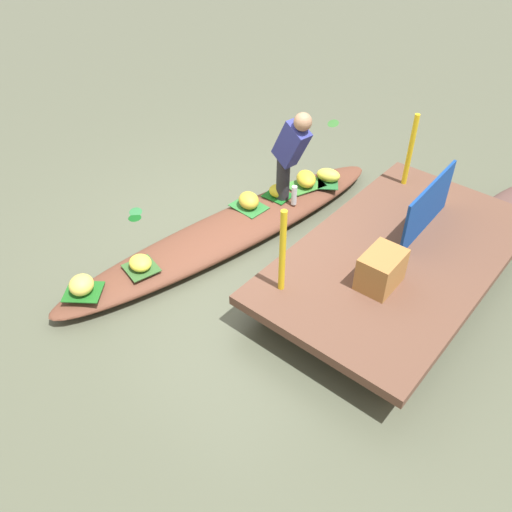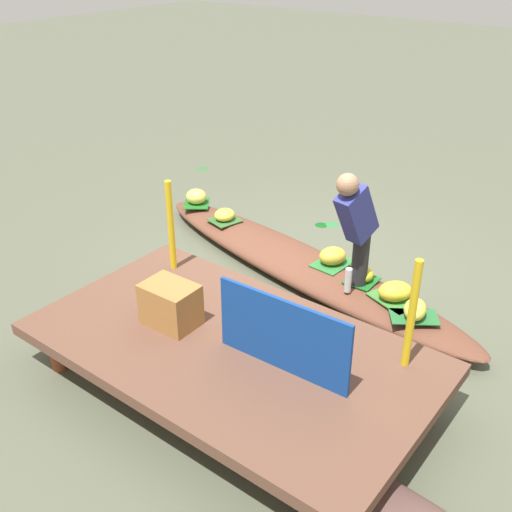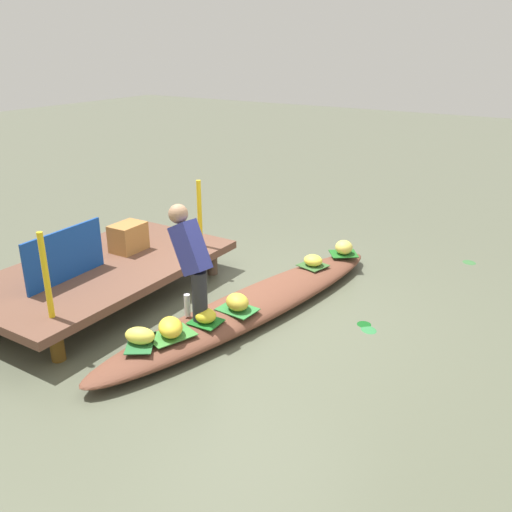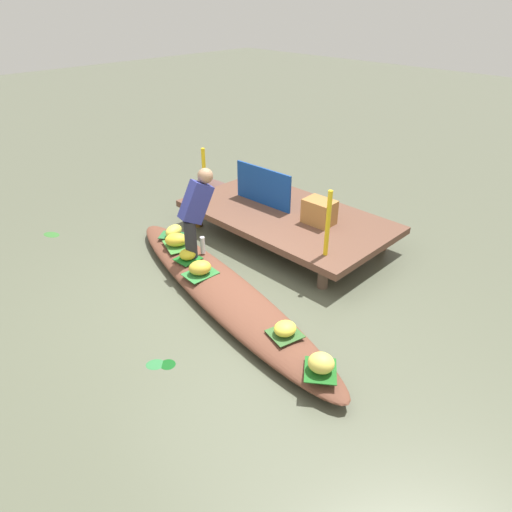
{
  "view_description": "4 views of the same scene",
  "coord_description": "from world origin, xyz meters",
  "views": [
    {
      "loc": [
        3.64,
        3.43,
        3.92
      ],
      "look_at": [
        0.32,
        0.65,
        0.28
      ],
      "focal_mm": 37.93,
      "sensor_mm": 36.0,
      "label": 1
    },
    {
      "loc": [
        -3.09,
        4.77,
        3.28
      ],
      "look_at": [
        0.24,
        0.45,
        0.33
      ],
      "focal_mm": 42.69,
      "sensor_mm": 36.0,
      "label": 2
    },
    {
      "loc": [
        -4.76,
        -3.06,
        2.96
      ],
      "look_at": [
        0.43,
        0.22,
        0.54
      ],
      "focal_mm": 38.5,
      "sensor_mm": 36.0,
      "label": 3
    },
    {
      "loc": [
        3.65,
        -3.09,
        3.4
      ],
      "look_at": [
        0.03,
        0.56,
        0.41
      ],
      "focal_mm": 32.47,
      "sensor_mm": 36.0,
      "label": 4
    }
  ],
  "objects": [
    {
      "name": "railing_post_west",
      "position": [
        -1.76,
        1.22,
        0.85
      ],
      "size": [
        0.06,
        0.06,
        0.89
      ],
      "primitive_type": "cylinder",
      "color": "yellow",
      "rests_on": "dock_platform"
    },
    {
      "name": "banana_bunch_4",
      "position": [
        -1.45,
        0.35,
        0.32
      ],
      "size": [
        0.28,
        0.35,
        0.16
      ],
      "primitive_type": "ellipsoid",
      "rotation": [
        0.0,
        0.0,
        5.02
      ],
      "color": "#E6D84B",
      "rests_on": "vendor_boat"
    },
    {
      "name": "drifting_plant_2",
      "position": [
        0.38,
        -1.28,
        0.0
      ],
      "size": [
        0.25,
        0.26,
        0.01
      ],
      "primitive_type": "ellipsoid",
      "rotation": [
        0.0,
        0.0,
        0.86
      ],
      "color": "#2B713A",
      "rests_on": "ground"
    },
    {
      "name": "railing_post_east",
      "position": [
        0.64,
        1.22,
        0.85
      ],
      "size": [
        0.06,
        0.06,
        0.89
      ],
      "primitive_type": "cylinder",
      "color": "yellow",
      "rests_on": "dock_platform"
    },
    {
      "name": "leaf_mat_5",
      "position": [
        -0.37,
        -0.04,
        0.24
      ],
      "size": [
        0.33,
        0.42,
        0.01
      ],
      "primitive_type": "cube",
      "rotation": [
        0.0,
        0.0,
        1.5
      ],
      "color": "#2C7433",
      "rests_on": "vendor_boat"
    },
    {
      "name": "leaf_mat_4",
      "position": [
        -1.45,
        0.35,
        0.24
      ],
      "size": [
        0.49,
        0.45,
        0.01
      ],
      "primitive_type": "cube",
      "rotation": [
        0.0,
        0.0,
        0.61
      ],
      "color": "#266532",
      "rests_on": "vendor_boat"
    },
    {
      "name": "banana_bunch_2",
      "position": [
        1.19,
        -0.17,
        0.31
      ],
      "size": [
        0.26,
        0.28,
        0.14
      ],
      "primitive_type": "ellipsoid",
      "rotation": [
        0.0,
        0.0,
        6.12
      ],
      "color": "yellow",
      "rests_on": "vendor_boat"
    },
    {
      "name": "dock_platform",
      "position": [
        -0.56,
        1.82,
        0.35
      ],
      "size": [
        3.2,
        1.8,
        0.41
      ],
      "color": "brown",
      "rests_on": "ground"
    },
    {
      "name": "market_banner",
      "position": [
        -1.06,
        1.82,
        0.71
      ],
      "size": [
        1.1,
        0.07,
        0.6
      ],
      "primitive_type": "cube",
      "rotation": [
        0.0,
        0.0,
        0.04
      ],
      "color": "navy",
      "rests_on": "dock_platform"
    },
    {
      "name": "banana_bunch_5",
      "position": [
        -0.37,
        -0.04,
        0.33
      ],
      "size": [
        0.35,
        0.37,
        0.18
      ],
      "primitive_type": "ellipsoid",
      "rotation": [
        0.0,
        0.0,
        4.19
      ],
      "color": "gold",
      "rests_on": "vendor_boat"
    },
    {
      "name": "banana_bunch_3",
      "position": [
        -1.19,
        0.2,
        0.33
      ],
      "size": [
        0.39,
        0.4,
        0.18
      ],
      "primitive_type": "ellipsoid",
      "rotation": [
        0.0,
        0.0,
        3.98
      ],
      "color": "yellow",
      "rests_on": "vendor_boat"
    },
    {
      "name": "banana_bunch_1",
      "position": [
        1.79,
        -0.34,
        0.33
      ],
      "size": [
        0.34,
        0.33,
        0.19
      ],
      "primitive_type": "ellipsoid",
      "rotation": [
        0.0,
        0.0,
        3.63
      ],
      "color": "#E9D358",
      "rests_on": "vendor_boat"
    },
    {
      "name": "water_bottle",
      "position": [
        -0.76,
        0.33,
        0.36
      ],
      "size": [
        0.07,
        0.07,
        0.25
      ],
      "primitive_type": "cylinder",
      "color": "silver",
      "rests_on": "vendor_boat"
    },
    {
      "name": "canal_water",
      "position": [
        0.0,
        0.0,
        0.0
      ],
      "size": [
        40.0,
        40.0,
        0.0
      ],
      "primitive_type": "plane",
      "color": "#545845",
      "rests_on": "ground"
    },
    {
      "name": "drifting_plant_0",
      "position": [
        0.47,
        -1.18,
        0.0
      ],
      "size": [
        0.21,
        0.21,
        0.01
      ],
      "primitive_type": "ellipsoid",
      "rotation": [
        0.0,
        0.0,
        0.37
      ],
      "color": "#0F4E17",
      "rests_on": "ground"
    },
    {
      "name": "vendor_person",
      "position": [
        -0.76,
        0.25,
        0.92
      ],
      "size": [
        0.26,
        0.51,
        1.21
      ],
      "color": "#28282D",
      "rests_on": "vendor_boat"
    },
    {
      "name": "drifting_plant_3",
      "position": [
        3.0,
        -1.76,
        0.0
      ],
      "size": [
        0.27,
        0.27,
        0.01
      ],
      "primitive_type": "ellipsoid",
      "rotation": [
        0.0,
        0.0,
        2.33
      ],
      "color": "#356735",
      "rests_on": "ground"
    },
    {
      "name": "leaf_mat_0",
      "position": [
        -0.78,
        0.07,
        0.24
      ],
      "size": [
        0.29,
        0.32,
        0.01
      ],
      "primitive_type": "cube",
      "rotation": [
        0.0,
        0.0,
        1.61
      ],
      "color": "#17651F",
      "rests_on": "vendor_boat"
    },
    {
      "name": "banana_bunch_0",
      "position": [
        -0.78,
        0.07,
        0.31
      ],
      "size": [
        0.23,
        0.24,
        0.14
      ],
      "primitive_type": "ellipsoid",
      "rotation": [
        0.0,
        0.0,
        4.63
      ],
      "color": "gold",
      "rests_on": "vendor_boat"
    },
    {
      "name": "leaf_mat_3",
      "position": [
        -1.19,
        0.2,
        0.24
      ],
      "size": [
        0.52,
        0.44,
        0.01
      ],
      "primitive_type": "cube",
      "rotation": [
        0.0,
        0.0,
        2.8
      ],
      "color": "#3C8134",
      "rests_on": "vendor_boat"
    },
    {
      "name": "leaf_mat_1",
      "position": [
        1.79,
        -0.34,
        0.24
      ],
      "size": [
        0.46,
        0.47,
        0.01
      ],
      "primitive_type": "cube",
      "rotation": [
        0.0,
        0.0,
        2.22
      ],
      "color": "#1C621F",
      "rests_on": "vendor_boat"
    },
    {
      "name": "produce_crate",
      "position": [
        -0.0,
        1.9,
        0.59
      ],
      "size": [
        0.45,
        0.33,
        0.36
      ],
      "primitive_type": "cube",
      "rotation": [
        0.0,
        0.0,
        0.03
      ],
      "color": "#A46E38",
      "rests_on": "dock_platform"
    },
    {
      "name": "vendor_boat",
      "position": [
        0.0,
        0.0,
        0.12
      ],
      "size": [
        4.49,
        1.53,
        0.23
      ],
      "primitive_type": "ellipsoid",
      "rotation": [
        0.0,
        0.0,
        -0.18
      ],
      "color": "brown",
      "rests_on": "ground"
    },
    {
      "name": "leaf_mat_2",
      "position": [
        1.19,
        -0.17,
        0.24
      ],
      "size": [
        0.38,
        0.39,
        0.01
      ],
      "primitive_type": "cube",
      "rotation": [
        0.0,
        0.0,
        2.9
      ],
      "color": "#335E2B",
      "rests_on": "vendor_boat"
    }
  ]
}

